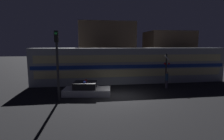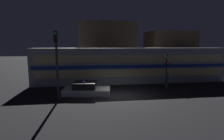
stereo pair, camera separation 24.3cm
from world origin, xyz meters
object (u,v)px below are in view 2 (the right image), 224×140
at_px(police_car, 86,89).
at_px(traffic_light_corner, 57,59).
at_px(train, 131,65).
at_px(pedestrian, 167,80).
at_px(crossing_signal_near, 166,68).

xyz_separation_m(police_car, traffic_light_corner, (-2.26, -1.40, 2.91)).
xyz_separation_m(train, police_car, (-5.39, -5.03, -1.61)).
bearing_deg(pedestrian, crossing_signal_near, 69.07).
distance_m(police_car, pedestrian, 8.48).
bearing_deg(traffic_light_corner, police_car, 31.78).
height_order(crossing_signal_near, traffic_light_corner, traffic_light_corner).
bearing_deg(train, traffic_light_corner, -139.96).
bearing_deg(police_car, train, 51.29).
distance_m(train, traffic_light_corner, 10.08).
bearing_deg(pedestrian, train, 128.43).
distance_m(train, police_car, 7.55).
bearing_deg(crossing_signal_near, police_car, -164.35).
bearing_deg(train, pedestrian, -51.57).
height_order(police_car, crossing_signal_near, crossing_signal_near).
distance_m(train, crossing_signal_near, 4.29).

